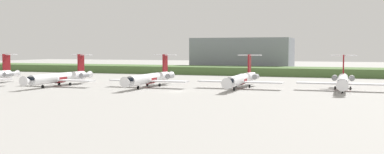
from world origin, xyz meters
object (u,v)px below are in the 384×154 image
(regional_jet_second, at_px, (61,77))
(regional_jet_fifth, at_px, (343,80))
(regional_jet_third, at_px, (151,78))
(regional_jet_fourth, at_px, (241,79))

(regional_jet_second, relative_size, regional_jet_fifth, 1.00)
(regional_jet_third, height_order, regional_jet_fifth, same)
(regional_jet_second, height_order, regional_jet_fourth, same)
(regional_jet_third, bearing_deg, regional_jet_second, -167.85)
(regional_jet_third, xyz_separation_m, regional_jet_fifth, (50.74, 7.07, 0.00))
(regional_jet_second, xyz_separation_m, regional_jet_third, (25.73, 5.54, 0.00))
(regional_jet_second, xyz_separation_m, regional_jet_fourth, (50.48, 10.00, 0.00))
(regional_jet_second, height_order, regional_jet_fifth, same)
(regional_jet_third, distance_m, regional_jet_fourth, 25.16)
(regional_jet_fifth, bearing_deg, regional_jet_third, -172.07)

